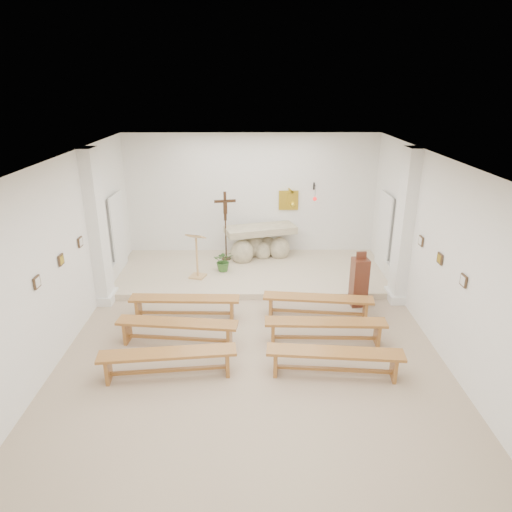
{
  "coord_description": "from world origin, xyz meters",
  "views": [
    {
      "loc": [
        0.02,
        -7.58,
        4.73
      ],
      "look_at": [
        0.1,
        1.6,
        1.25
      ],
      "focal_mm": 32.0,
      "sensor_mm": 36.0,
      "label": 1
    }
  ],
  "objects_px": {
    "crucifix_stand": "(225,221)",
    "bench_right_third": "(335,357)",
    "donation_pedestal": "(359,282)",
    "bench_left_third": "(168,358)",
    "lectern": "(197,255)",
    "bench_right_front": "(318,302)",
    "bench_right_second": "(325,327)",
    "bench_left_second": "(177,327)",
    "bench_left_front": "(185,303)",
    "altar": "(260,245)"
  },
  "relations": [
    {
      "from": "lectern",
      "to": "bench_left_front",
      "type": "bearing_deg",
      "value": -74.86
    },
    {
      "from": "bench_left_front",
      "to": "bench_left_third",
      "type": "xyz_separation_m",
      "value": [
        0.0,
        -2.09,
        0.0
      ]
    },
    {
      "from": "bench_left_second",
      "to": "bench_right_third",
      "type": "xyz_separation_m",
      "value": [
        2.84,
        -1.05,
        0.0
      ]
    },
    {
      "from": "lectern",
      "to": "bench_right_front",
      "type": "bearing_deg",
      "value": -16.96
    },
    {
      "from": "bench_right_front",
      "to": "bench_left_second",
      "type": "bearing_deg",
      "value": -152.89
    },
    {
      "from": "lectern",
      "to": "bench_right_third",
      "type": "relative_size",
      "value": 0.51
    },
    {
      "from": "bench_right_front",
      "to": "bench_right_third",
      "type": "xyz_separation_m",
      "value": [
        -0.0,
        -2.09,
        0.0
      ]
    },
    {
      "from": "lectern",
      "to": "bench_left_front",
      "type": "distance_m",
      "value": 1.9
    },
    {
      "from": "lectern",
      "to": "bench_left_third",
      "type": "height_order",
      "value": "lectern"
    },
    {
      "from": "bench_right_front",
      "to": "bench_left_third",
      "type": "height_order",
      "value": "same"
    },
    {
      "from": "bench_left_third",
      "to": "crucifix_stand",
      "type": "bearing_deg",
      "value": 76.31
    },
    {
      "from": "crucifix_stand",
      "to": "bench_left_third",
      "type": "bearing_deg",
      "value": -107.47
    },
    {
      "from": "crucifix_stand",
      "to": "bench_right_second",
      "type": "relative_size",
      "value": 0.82
    },
    {
      "from": "bench_right_third",
      "to": "bench_right_front",
      "type": "bearing_deg",
      "value": 95.38
    },
    {
      "from": "bench_left_third",
      "to": "bench_right_second",
      "type": "bearing_deg",
      "value": 14.44
    },
    {
      "from": "bench_left_front",
      "to": "bench_left_second",
      "type": "xyz_separation_m",
      "value": [
        0.0,
        -1.05,
        0.0
      ]
    },
    {
      "from": "lectern",
      "to": "donation_pedestal",
      "type": "height_order",
      "value": "lectern"
    },
    {
      "from": "lectern",
      "to": "crucifix_stand",
      "type": "bearing_deg",
      "value": 79.14
    },
    {
      "from": "donation_pedestal",
      "to": "bench_left_front",
      "type": "xyz_separation_m",
      "value": [
        -3.83,
        -0.6,
        -0.2
      ]
    },
    {
      "from": "bench_left_second",
      "to": "bench_right_second",
      "type": "relative_size",
      "value": 1.01
    },
    {
      "from": "bench_right_front",
      "to": "bench_right_second",
      "type": "bearing_deg",
      "value": -83.16
    },
    {
      "from": "bench_left_front",
      "to": "bench_right_third",
      "type": "height_order",
      "value": "same"
    },
    {
      "from": "bench_left_third",
      "to": "donation_pedestal",
      "type": "bearing_deg",
      "value": 29.27
    },
    {
      "from": "crucifix_stand",
      "to": "donation_pedestal",
      "type": "bearing_deg",
      "value": -48.6
    },
    {
      "from": "bench_left_third",
      "to": "bench_right_third",
      "type": "bearing_deg",
      "value": -5.84
    },
    {
      "from": "bench_left_second",
      "to": "bench_right_third",
      "type": "bearing_deg",
      "value": -13.95
    },
    {
      "from": "lectern",
      "to": "bench_left_second",
      "type": "height_order",
      "value": "lectern"
    },
    {
      "from": "bench_left_third",
      "to": "bench_right_third",
      "type": "relative_size",
      "value": 1.0
    },
    {
      "from": "altar",
      "to": "crucifix_stand",
      "type": "xyz_separation_m",
      "value": [
        -0.93,
        -0.13,
        0.72
      ]
    },
    {
      "from": "donation_pedestal",
      "to": "bench_left_second",
      "type": "distance_m",
      "value": 4.18
    },
    {
      "from": "crucifix_stand",
      "to": "bench_left_second",
      "type": "xyz_separation_m",
      "value": [
        -0.72,
        -4.17,
        -0.88
      ]
    },
    {
      "from": "altar",
      "to": "bench_right_front",
      "type": "height_order",
      "value": "altar"
    },
    {
      "from": "crucifix_stand",
      "to": "bench_right_second",
      "type": "distance_m",
      "value": 4.76
    },
    {
      "from": "donation_pedestal",
      "to": "bench_right_third",
      "type": "xyz_separation_m",
      "value": [
        -1.0,
        -2.69,
        -0.2
      ]
    },
    {
      "from": "altar",
      "to": "lectern",
      "type": "distance_m",
      "value": 2.12
    },
    {
      "from": "crucifix_stand",
      "to": "bench_right_front",
      "type": "height_order",
      "value": "crucifix_stand"
    },
    {
      "from": "bench_left_front",
      "to": "bench_right_front",
      "type": "relative_size",
      "value": 0.99
    },
    {
      "from": "donation_pedestal",
      "to": "bench_right_front",
      "type": "xyz_separation_m",
      "value": [
        -1.0,
        -0.6,
        -0.2
      ]
    },
    {
      "from": "bench_left_third",
      "to": "altar",
      "type": "bearing_deg",
      "value": 67.04
    },
    {
      "from": "lectern",
      "to": "crucifix_stand",
      "type": "distance_m",
      "value": 1.51
    },
    {
      "from": "donation_pedestal",
      "to": "bench_left_third",
      "type": "height_order",
      "value": "donation_pedestal"
    },
    {
      "from": "lectern",
      "to": "bench_left_second",
      "type": "relative_size",
      "value": 0.51
    },
    {
      "from": "donation_pedestal",
      "to": "bench_right_front",
      "type": "height_order",
      "value": "donation_pedestal"
    },
    {
      "from": "altar",
      "to": "bench_left_front",
      "type": "height_order",
      "value": "altar"
    },
    {
      "from": "donation_pedestal",
      "to": "bench_right_second",
      "type": "bearing_deg",
      "value": -127.5
    },
    {
      "from": "bench_left_second",
      "to": "bench_right_second",
      "type": "distance_m",
      "value": 2.84
    },
    {
      "from": "bench_left_front",
      "to": "altar",
      "type": "bearing_deg",
      "value": 64.87
    },
    {
      "from": "crucifix_stand",
      "to": "bench_right_third",
      "type": "height_order",
      "value": "crucifix_stand"
    },
    {
      "from": "bench_left_front",
      "to": "lectern",
      "type": "bearing_deg",
      "value": 89.96
    },
    {
      "from": "donation_pedestal",
      "to": "bench_left_second",
      "type": "xyz_separation_m",
      "value": [
        -3.83,
        -1.65,
        -0.2
      ]
    }
  ]
}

